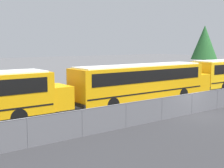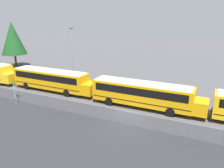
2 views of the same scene
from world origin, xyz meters
The scene contains 8 objects.
ground_plane centered at (0.00, 0.00, 0.00)m, with size 200.00×200.00×0.00m, color #4C4C4F.
road_strip centered at (0.00, -6.00, 0.00)m, with size 148.73×12.00×0.01m.
fence centered at (0.00, 0.00, 0.76)m, with size 114.80×0.07×1.49m.
school_bus_2 centered at (-14.50, 5.34, 1.94)m, with size 14.09×2.63×3.23m.
school_bus_3 centered at (0.11, 5.04, 1.94)m, with size 14.09×2.63×3.23m.
street_sign centered at (-15.45, -0.80, 1.48)m, with size 0.70×0.09×2.79m.
light_pole centered at (-14.92, 11.59, 4.97)m, with size 0.60×0.24×9.17m.
tree_3 centered at (-33.63, 15.54, 6.35)m, with size 5.46×5.46×9.91m.
Camera 2 is at (7.44, -19.55, 10.94)m, focal length 35.00 mm.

